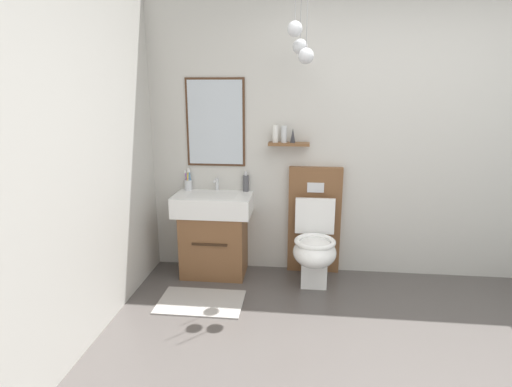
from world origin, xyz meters
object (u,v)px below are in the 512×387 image
object	(u,v)px
toothbrush_cup	(188,184)
vanity_sink_left	(214,232)
toilet	(314,239)
soap_dispenser	(246,183)

from	to	relation	value
toothbrush_cup	vanity_sink_left	bearing A→B (deg)	-27.71
toilet	soap_dispenser	xyz separation A→B (m)	(-0.64, 0.17, 0.46)
vanity_sink_left	toothbrush_cup	xyz separation A→B (m)	(-0.27, 0.14, 0.42)
toilet	soap_dispenser	size ratio (longest dim) A/B	5.39
vanity_sink_left	soap_dispenser	bearing A→B (deg)	28.40
vanity_sink_left	toothbrush_cup	bearing A→B (deg)	152.29
vanity_sink_left	toothbrush_cup	size ratio (longest dim) A/B	3.77
toothbrush_cup	soap_dispenser	size ratio (longest dim) A/B	1.09
vanity_sink_left	toothbrush_cup	distance (m)	0.51
vanity_sink_left	toilet	world-z (taller)	toilet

